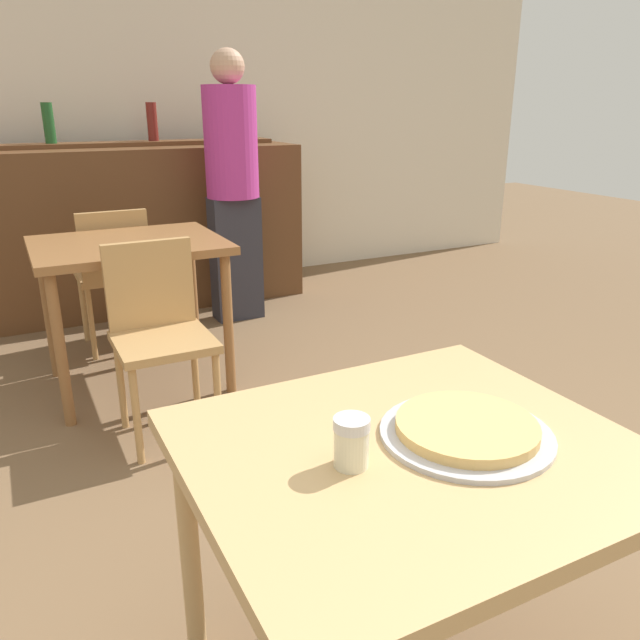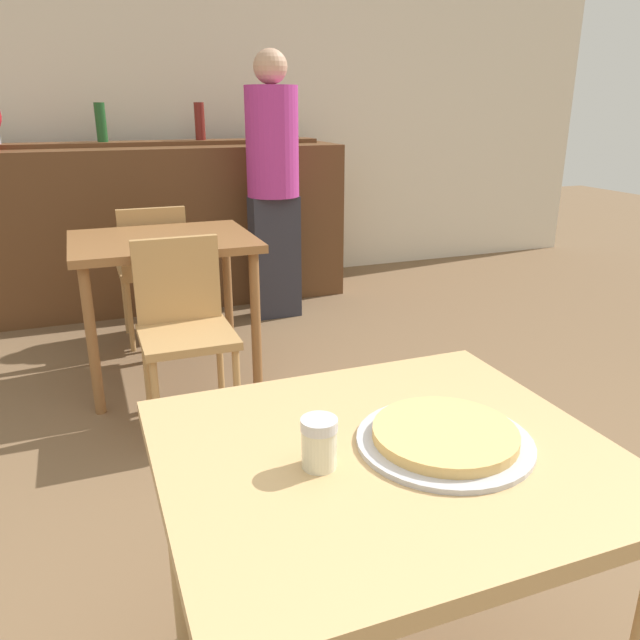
% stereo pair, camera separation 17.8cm
% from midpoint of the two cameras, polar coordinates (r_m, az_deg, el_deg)
% --- Properties ---
extents(wall_back, '(8.00, 0.05, 2.80)m').
position_cam_midpoint_polar(wall_back, '(5.08, -21.11, 17.92)').
color(wall_back, silver).
rests_on(wall_back, ground_plane).
extents(dining_table_near, '(0.93, 0.83, 0.72)m').
position_cam_midpoint_polar(dining_table_near, '(1.40, 4.50, -14.38)').
color(dining_table_near, tan).
rests_on(dining_table_near, ground_plane).
extents(dining_table_far, '(0.90, 0.74, 0.76)m').
position_cam_midpoint_polar(dining_table_far, '(3.28, -18.51, 5.09)').
color(dining_table_far, brown).
rests_on(dining_table_far, ground_plane).
extents(bar_counter, '(2.60, 0.56, 1.12)m').
position_cam_midpoint_polar(bar_counter, '(4.65, -19.11, 7.70)').
color(bar_counter, brown).
rests_on(bar_counter, ground_plane).
extents(bar_back_shelf, '(2.39, 0.24, 0.32)m').
position_cam_midpoint_polar(bar_back_shelf, '(4.72, -20.81, 15.24)').
color(bar_back_shelf, brown).
rests_on(bar_back_shelf, bar_counter).
extents(chair_far_side_front, '(0.40, 0.40, 0.85)m').
position_cam_midpoint_polar(chair_far_side_front, '(2.80, -16.33, -0.45)').
color(chair_far_side_front, tan).
rests_on(chair_far_side_front, ground_plane).
extents(chair_far_side_back, '(0.40, 0.40, 0.85)m').
position_cam_midpoint_polar(chair_far_side_back, '(3.84, -19.60, 4.44)').
color(chair_far_side_back, tan).
rests_on(chair_far_side_back, ground_plane).
extents(pizza_tray, '(0.38, 0.38, 0.04)m').
position_cam_midpoint_polar(pizza_tray, '(1.39, 9.66, -9.97)').
color(pizza_tray, '#B7B7BC').
rests_on(pizza_tray, dining_table_near).
extents(cheese_shaker, '(0.07, 0.07, 0.11)m').
position_cam_midpoint_polar(cheese_shaker, '(1.25, -1.25, -11.18)').
color(cheese_shaker, beige).
rests_on(cheese_shaker, dining_table_near).
extents(person_standing, '(0.34, 0.34, 1.73)m').
position_cam_midpoint_polar(person_standing, '(4.18, -9.25, 12.55)').
color(person_standing, '#2D2D38').
rests_on(person_standing, ground_plane).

